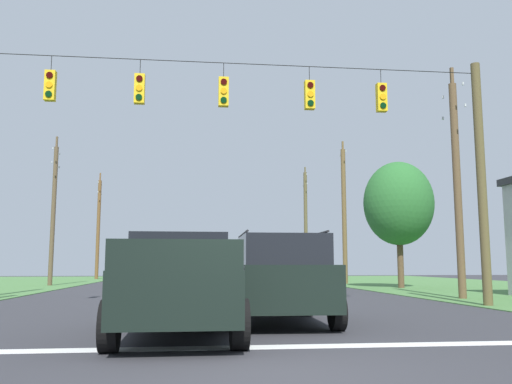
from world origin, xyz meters
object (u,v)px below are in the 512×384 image
Objects in this scene: utility_pole_far_right at (344,214)px; tree_roadside_right at (398,204)px; pickup_truck at (178,284)px; distant_car_crossing_white at (284,275)px; overhead_signal_span at (218,158)px; suv_black at (279,276)px; utility_pole_mid_right at (457,182)px; utility_pole_near_left at (306,223)px; utility_pole_distant_left at (98,227)px; utility_pole_distant_right at (53,210)px.

utility_pole_far_right is 1.38× the size of tree_roadside_right.
distant_car_crossing_white is at bearing 74.42° from pickup_truck.
overhead_signal_span reaches higher than suv_black.
utility_pole_mid_right is (10.69, 9.67, 3.63)m from pickup_truck.
tree_roadside_right is (1.26, -6.89, -0.03)m from utility_pole_far_right.
utility_pole_near_left is at bearing 93.22° from tree_roadside_right.
suv_black reaches higher than distant_car_crossing_white.
suv_black is 40.54m from utility_pole_distant_left.
distant_car_crossing_white is 0.43× the size of utility_pole_far_right.
tree_roadside_right is at bearing -46.63° from utility_pole_distant_left.
utility_pole_far_right reaches higher than utility_pole_distant_left.
utility_pole_far_right is 7.01m from tree_roadside_right.
overhead_signal_span is at bearing -106.26° from utility_pole_near_left.
utility_pole_distant_right reaches higher than utility_pole_mid_right.
utility_pole_distant_left is (-8.48, 40.88, 3.85)m from pickup_truck.
distant_car_crossing_white is 22.73m from utility_pole_near_left.
utility_pole_mid_right is (9.67, 3.52, -0.06)m from overhead_signal_span.
overhead_signal_span is 3.29× the size of pickup_truck.
utility_pole_distant_left reaches higher than overhead_signal_span.
utility_pole_distant_right is at bearing 108.96° from pickup_truck.
utility_pole_far_right reaches higher than utility_pole_distant_right.
utility_pole_far_right is 0.94× the size of utility_pole_near_left.
utility_pole_far_right reaches higher than distant_car_crossing_white.
overhead_signal_span is 36.01m from utility_pole_distant_left.
utility_pole_near_left is 24.29m from utility_pole_distant_right.
utility_pole_near_left reaches higher than distant_car_crossing_white.
distant_car_crossing_white is 8.04m from tree_roadside_right.
utility_pole_distant_right is (-9.68, 19.09, 0.12)m from overhead_signal_span.
utility_pole_distant_right reaches higher than tree_roadside_right.
utility_pole_near_left is 20.55m from tree_roadside_right.
utility_pole_far_right is 24.21m from utility_pole_distant_left.
distant_car_crossing_white is 0.41× the size of utility_pole_near_left.
utility_pole_far_right is 19.39m from utility_pole_distant_right.
utility_pole_distant_right reaches higher than distant_car_crossing_white.
utility_pole_near_left is (10.81, 39.74, 4.28)m from pickup_truck.
pickup_truck is 22.97m from tree_roadside_right.
utility_pole_mid_right is (8.42, 7.70, 3.54)m from suv_black.
distant_car_crossing_white is at bearing -104.91° from utility_pole_near_left.
utility_pole_distant_left is (-19.17, 31.21, 0.21)m from utility_pole_mid_right.
utility_pole_near_left reaches higher than pickup_truck.
tree_roadside_right is at bearing 50.06° from overhead_signal_span.
utility_pole_mid_right reaches higher than tree_roadside_right.
utility_pole_distant_left reaches higher than tree_roadside_right.
utility_pole_distant_right reaches higher than suv_black.
overhead_signal_span is at bearing -115.88° from utility_pole_far_right.
utility_pole_near_left reaches higher than utility_pole_far_right.
pickup_truck is 18.90m from distant_car_crossing_white.
overhead_signal_span is 3.68× the size of suv_black.
distant_car_crossing_white is 0.60× the size of tree_roadside_right.
utility_pole_near_left is 19.33m from utility_pole_distant_left.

